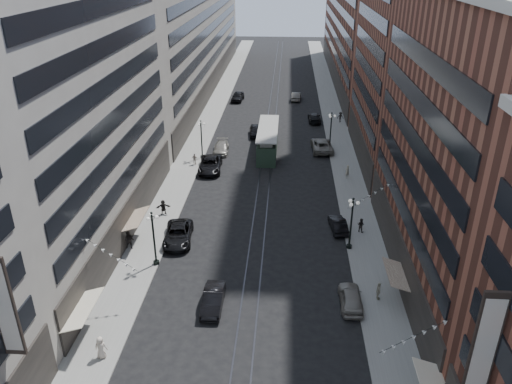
% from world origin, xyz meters
% --- Properties ---
extents(ground, '(220.00, 220.00, 0.00)m').
position_xyz_m(ground, '(0.00, 60.00, 0.00)').
color(ground, black).
rests_on(ground, ground).
extents(sidewalk_west, '(4.00, 180.00, 0.15)m').
position_xyz_m(sidewalk_west, '(-11.00, 70.00, 0.07)').
color(sidewalk_west, gray).
rests_on(sidewalk_west, ground).
extents(sidewalk_east, '(4.00, 180.00, 0.15)m').
position_xyz_m(sidewalk_east, '(11.00, 70.00, 0.07)').
color(sidewalk_east, gray).
rests_on(sidewalk_east, ground).
extents(rail_west, '(0.12, 180.00, 0.02)m').
position_xyz_m(rail_west, '(-0.70, 70.00, 0.01)').
color(rail_west, '#2D2D33').
rests_on(rail_west, ground).
extents(rail_east, '(0.12, 180.00, 0.02)m').
position_xyz_m(rail_east, '(0.70, 70.00, 0.01)').
color(rail_east, '#2D2D33').
rests_on(rail_east, ground).
extents(building_west_mid, '(8.00, 36.00, 28.00)m').
position_xyz_m(building_west_mid, '(-17.00, 33.00, 14.00)').
color(building_west_mid, '#A09B8E').
rests_on(building_west_mid, ground).
extents(building_west_far, '(8.00, 90.00, 26.00)m').
position_xyz_m(building_west_far, '(-17.00, 96.00, 13.00)').
color(building_west_far, '#A09B8E').
rests_on(building_west_far, ground).
extents(building_east_mid, '(8.00, 30.00, 24.00)m').
position_xyz_m(building_east_mid, '(17.00, 28.00, 12.00)').
color(building_east_mid, brown).
rests_on(building_east_mid, ground).
extents(building_east_tower, '(8.00, 26.00, 42.00)m').
position_xyz_m(building_east_tower, '(17.00, 56.00, 21.00)').
color(building_east_tower, brown).
rests_on(building_east_tower, ground).
extents(building_east_far, '(8.00, 72.00, 24.00)m').
position_xyz_m(building_east_far, '(17.00, 105.00, 12.00)').
color(building_east_far, brown).
rests_on(building_east_far, ground).
extents(lamppost_sw_far, '(1.03, 1.14, 5.52)m').
position_xyz_m(lamppost_sw_far, '(-9.20, 28.00, 3.10)').
color(lamppost_sw_far, black).
rests_on(lamppost_sw_far, sidewalk_west).
extents(lamppost_sw_mid, '(1.03, 1.14, 5.52)m').
position_xyz_m(lamppost_sw_mid, '(-9.20, 55.00, 3.10)').
color(lamppost_sw_mid, black).
rests_on(lamppost_sw_mid, sidewalk_west).
extents(lamppost_se_far, '(1.03, 1.14, 5.52)m').
position_xyz_m(lamppost_se_far, '(9.20, 32.00, 3.10)').
color(lamppost_se_far, black).
rests_on(lamppost_se_far, sidewalk_east).
extents(lamppost_se_mid, '(1.03, 1.14, 5.52)m').
position_xyz_m(lamppost_se_mid, '(9.20, 60.00, 3.10)').
color(lamppost_se_mid, black).
rests_on(lamppost_se_mid, sidewalk_east).
extents(streetcar, '(2.88, 13.02, 3.60)m').
position_xyz_m(streetcar, '(0.00, 58.46, 1.66)').
color(streetcar, '#243929').
rests_on(streetcar, ground).
extents(car_2, '(3.24, 6.06, 1.62)m').
position_xyz_m(car_2, '(-7.99, 32.37, 0.81)').
color(car_2, black).
rests_on(car_2, ground).
extents(car_4, '(1.83, 4.52, 1.54)m').
position_xyz_m(car_4, '(8.40, 23.16, 0.77)').
color(car_4, gray).
rests_on(car_4, ground).
extents(car_5, '(1.61, 4.61, 1.52)m').
position_xyz_m(car_5, '(-2.98, 22.20, 0.76)').
color(car_5, black).
rests_on(car_5, ground).
extents(pedestrian_1, '(0.90, 0.51, 1.81)m').
position_xyz_m(pedestrian_1, '(-10.19, 15.89, 1.06)').
color(pedestrian_1, beige).
rests_on(pedestrian_1, sidewalk_west).
extents(pedestrian_2, '(0.98, 0.61, 1.91)m').
position_xyz_m(pedestrian_2, '(-12.44, 30.44, 1.11)').
color(pedestrian_2, black).
rests_on(pedestrian_2, sidewalk_west).
extents(pedestrian_4, '(0.48, 0.98, 1.65)m').
position_xyz_m(pedestrian_4, '(10.77, 23.96, 0.97)').
color(pedestrian_4, '#B3AD95').
rests_on(pedestrian_4, sidewalk_east).
extents(car_7, '(3.25, 6.42, 1.74)m').
position_xyz_m(car_7, '(-7.41, 50.72, 0.87)').
color(car_7, black).
rests_on(car_7, ground).
extents(car_8, '(2.29, 5.17, 1.47)m').
position_xyz_m(car_8, '(-6.80, 57.58, 0.74)').
color(car_8, gray).
rests_on(car_8, ground).
extents(car_9, '(2.52, 5.34, 1.77)m').
position_xyz_m(car_9, '(-7.13, 85.83, 0.88)').
color(car_9, black).
rests_on(car_9, ground).
extents(car_10, '(1.95, 4.33, 1.38)m').
position_xyz_m(car_10, '(8.40, 35.67, 0.69)').
color(car_10, black).
rests_on(car_10, ground).
extents(car_11, '(3.26, 6.49, 1.76)m').
position_xyz_m(car_11, '(7.96, 59.23, 0.88)').
color(car_11, slate).
rests_on(car_11, ground).
extents(car_12, '(2.26, 5.21, 1.49)m').
position_xyz_m(car_12, '(7.46, 73.22, 0.75)').
color(car_12, black).
rests_on(car_12, ground).
extents(car_13, '(2.42, 5.06, 1.67)m').
position_xyz_m(car_13, '(-2.20, 65.22, 0.83)').
color(car_13, black).
rests_on(car_13, ground).
extents(car_14, '(2.05, 4.92, 1.58)m').
position_xyz_m(car_14, '(4.44, 87.14, 0.79)').
color(car_14, '#66635B').
rests_on(car_14, ground).
extents(pedestrian_5, '(1.66, 0.89, 1.72)m').
position_xyz_m(pedestrian_5, '(-10.78, 37.81, 1.01)').
color(pedestrian_5, black).
rests_on(pedestrian_5, sidewalk_west).
extents(pedestrian_6, '(1.00, 0.62, 1.58)m').
position_xyz_m(pedestrian_6, '(-9.82, 52.39, 0.94)').
color(pedestrian_6, '#A59789').
rests_on(pedestrian_6, sidewalk_west).
extents(pedestrian_7, '(0.85, 0.74, 1.54)m').
position_xyz_m(pedestrian_7, '(10.71, 35.29, 0.92)').
color(pedestrian_7, black).
rests_on(pedestrian_7, sidewalk_east).
extents(pedestrian_8, '(0.79, 0.72, 1.81)m').
position_xyz_m(pedestrian_8, '(10.69, 49.16, 1.05)').
color(pedestrian_8, '#AEA790').
rests_on(pedestrian_8, sidewalk_east).
extents(pedestrian_9, '(1.16, 0.48, 1.79)m').
position_xyz_m(pedestrian_9, '(11.88, 72.85, 1.04)').
color(pedestrian_9, black).
rests_on(pedestrian_9, sidewalk_east).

